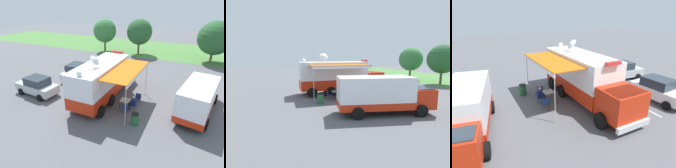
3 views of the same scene
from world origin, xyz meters
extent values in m
plane|color=#5B5B60|center=(0.00, 0.00, 0.00)|extent=(100.00, 100.00, 0.00)
cube|color=silver|center=(-3.12, 2.95, 0.00)|extent=(0.16, 4.80, 0.01)
cube|color=red|center=(0.00, 0.00, 1.15)|extent=(2.56, 7.22, 1.10)
cube|color=white|center=(0.00, 0.00, 2.55)|extent=(2.56, 7.22, 1.70)
cube|color=white|center=(0.00, 0.00, 1.70)|extent=(2.58, 7.24, 0.10)
cube|color=red|center=(-0.04, 4.65, 1.45)|extent=(2.32, 2.12, 1.70)
cube|color=#28333D|center=(-0.04, 4.85, 1.95)|extent=(2.16, 1.49, 0.70)
cube|color=silver|center=(-0.05, 5.78, 0.55)|extent=(2.38, 0.22, 0.36)
cylinder|color=black|center=(-1.29, 4.44, 0.50)|extent=(0.31, 1.00, 1.00)
cylinder|color=black|center=(1.21, 4.46, 0.50)|extent=(0.31, 1.00, 1.00)
cylinder|color=black|center=(-1.25, -0.55, 0.50)|extent=(0.31, 1.00, 1.00)
cylinder|color=black|center=(1.25, -0.53, 0.50)|extent=(0.31, 1.00, 1.00)
cylinder|color=black|center=(-1.23, -2.53, 0.50)|extent=(0.31, 1.00, 1.00)
cylinder|color=black|center=(1.27, -2.51, 0.50)|extent=(0.31, 1.00, 1.00)
cube|color=white|center=(0.00, 0.00, 3.45)|extent=(2.56, 7.22, 0.10)
cube|color=red|center=(-0.03, 3.70, 3.62)|extent=(1.10, 0.29, 0.20)
cylinder|color=silver|center=(0.01, -1.08, 3.73)|extent=(0.10, 0.10, 0.45)
cone|color=silver|center=(0.16, -1.08, 4.13)|extent=(0.72, 0.91, 0.81)
sphere|color=white|center=(0.03, -3.20, 3.68)|extent=(0.44, 0.44, 0.44)
cube|color=orange|center=(2.35, 0.02, 3.25)|extent=(2.25, 5.78, 0.06)
cube|color=white|center=(3.41, 0.03, 3.11)|extent=(0.13, 5.76, 0.24)
cylinder|color=silver|center=(3.33, 2.76, 1.63)|extent=(0.05, 0.05, 3.25)
cylinder|color=silver|center=(3.37, -2.70, 1.63)|extent=(0.05, 0.05, 3.25)
cube|color=silver|center=(2.48, -0.37, 0.71)|extent=(0.81, 0.81, 0.03)
cylinder|color=#333338|center=(2.11, 0.00, 0.35)|extent=(0.03, 0.03, 0.70)
cylinder|color=#333338|center=(2.85, 0.01, 0.35)|extent=(0.03, 0.03, 0.70)
cylinder|color=#333338|center=(2.11, -0.74, 0.35)|extent=(0.03, 0.03, 0.70)
cylinder|color=#333338|center=(2.85, -0.73, 0.35)|extent=(0.03, 0.03, 0.70)
cylinder|color=#3F9959|center=(2.61, -0.54, 0.83)|extent=(0.07, 0.07, 0.20)
cylinder|color=white|center=(2.61, -0.54, 0.94)|extent=(0.04, 0.04, 0.02)
cube|color=navy|center=(3.18, -0.32, 0.42)|extent=(0.48, 0.48, 0.04)
cube|color=navy|center=(3.40, -0.32, 0.65)|extent=(0.04, 0.48, 0.44)
cylinder|color=#333338|center=(2.96, -0.54, 0.21)|extent=(0.02, 0.02, 0.42)
cylinder|color=#333338|center=(2.96, -0.10, 0.21)|extent=(0.02, 0.02, 0.42)
cylinder|color=#333338|center=(3.40, -0.54, 0.21)|extent=(0.02, 0.02, 0.42)
cylinder|color=#333338|center=(3.40, -0.10, 0.21)|extent=(0.02, 0.02, 0.42)
cube|color=navy|center=(2.81, -1.12, 0.42)|extent=(0.48, 0.48, 0.04)
cube|color=navy|center=(2.81, -1.34, 0.65)|extent=(0.48, 0.04, 0.44)
cylinder|color=#333338|center=(2.59, -0.90, 0.21)|extent=(0.02, 0.02, 0.42)
cylinder|color=#333338|center=(3.03, -0.89, 0.21)|extent=(0.02, 0.02, 0.42)
cylinder|color=#333338|center=(2.59, -1.34, 0.21)|extent=(0.02, 0.02, 0.42)
cylinder|color=#333338|center=(3.03, -1.33, 0.21)|extent=(0.02, 0.02, 0.42)
cube|color=navy|center=(3.21, 0.75, 0.42)|extent=(0.49, 0.49, 0.04)
cube|color=navy|center=(3.21, 0.97, 0.65)|extent=(0.48, 0.05, 0.44)
cylinder|color=#333338|center=(3.44, 0.53, 0.21)|extent=(0.02, 0.02, 0.42)
cylinder|color=#333338|center=(3.00, 0.53, 0.21)|extent=(0.02, 0.02, 0.42)
cylinder|color=#333338|center=(3.43, 0.97, 0.21)|extent=(0.02, 0.02, 0.42)
cylinder|color=#333338|center=(2.99, 0.97, 0.21)|extent=(0.02, 0.02, 0.42)
cube|color=navy|center=(3.18, -0.32, 0.72)|extent=(0.24, 0.36, 0.56)
sphere|color=beige|center=(3.18, -0.32, 1.14)|extent=(0.22, 0.22, 0.22)
cylinder|color=navy|center=(3.06, -0.55, 0.76)|extent=(0.43, 0.09, 0.34)
cylinder|color=navy|center=(3.06, -0.09, 0.76)|extent=(0.43, 0.09, 0.34)
cylinder|color=#2D334C|center=(3.00, -0.42, 0.44)|extent=(0.38, 0.13, 0.13)
cylinder|color=#2D334C|center=(2.82, -0.42, 0.21)|extent=(0.11, 0.11, 0.42)
cube|color=black|center=(2.76, -0.42, 0.04)|extent=(0.24, 0.10, 0.07)
cylinder|color=#2D334C|center=(3.00, -0.22, 0.44)|extent=(0.38, 0.13, 0.13)
cylinder|color=#2D334C|center=(2.82, -0.22, 0.21)|extent=(0.11, 0.11, 0.42)
cube|color=black|center=(2.76, -0.22, 0.04)|extent=(0.24, 0.10, 0.07)
cylinder|color=#235B33|center=(3.98, -2.27, 0.42)|extent=(0.56, 0.56, 0.85)
cylinder|color=black|center=(3.98, -2.27, 0.88)|extent=(0.57, 0.57, 0.06)
cube|color=white|center=(7.90, 0.88, 1.60)|extent=(2.94, 5.48, 2.20)
cube|color=red|center=(7.90, 0.88, 0.75)|extent=(2.97, 5.50, 0.50)
cube|color=red|center=(8.47, 4.23, 1.12)|extent=(2.13, 1.90, 1.40)
cube|color=#28333D|center=(8.49, 4.33, 1.57)|extent=(1.84, 1.37, 0.60)
cylinder|color=black|center=(7.37, 4.01, 0.42)|extent=(0.40, 0.87, 0.84)
cylinder|color=black|center=(9.44, 3.66, 0.42)|extent=(0.40, 0.87, 0.84)
cylinder|color=black|center=(6.63, -0.35, 0.42)|extent=(0.40, 0.87, 0.84)
cylinder|color=black|center=(8.70, -0.71, 0.42)|extent=(0.40, 0.87, 0.84)
cube|color=silver|center=(-5.09, 3.43, 0.70)|extent=(2.06, 4.31, 0.76)
cube|color=#28333D|center=(-5.08, 3.28, 1.42)|extent=(1.73, 2.20, 0.68)
cylinder|color=black|center=(-6.07, 4.68, 0.32)|extent=(0.26, 0.65, 0.64)
cylinder|color=black|center=(-4.28, 4.79, 0.32)|extent=(0.26, 0.65, 0.64)
cylinder|color=black|center=(-5.91, 2.08, 0.32)|extent=(0.26, 0.65, 0.64)
cylinder|color=black|center=(-4.11, 2.19, 0.32)|extent=(0.26, 0.65, 0.64)
cube|color=#B2B5BA|center=(-6.17, -1.61, 0.70)|extent=(4.32, 2.11, 0.76)
cube|color=#28333D|center=(-6.02, -1.63, 1.42)|extent=(2.21, 1.75, 0.68)
cylinder|color=black|center=(-7.54, -2.41, 0.32)|extent=(0.65, 0.27, 0.64)
cylinder|color=black|center=(-7.40, -0.62, 0.32)|extent=(0.65, 0.27, 0.64)
cylinder|color=black|center=(-4.94, -2.61, 0.32)|extent=(0.65, 0.27, 0.64)
cylinder|color=black|center=(-4.81, -0.81, 0.32)|extent=(0.65, 0.27, 0.64)
cylinder|color=brown|center=(-7.95, 16.27, 1.10)|extent=(0.32, 0.32, 2.19)
sphere|color=#387A3D|center=(-7.95, 16.27, 3.60)|extent=(4.00, 4.00, 4.00)
cylinder|color=brown|center=(-1.89, 16.90, 1.12)|extent=(0.32, 0.32, 2.24)
sphere|color=#285B2D|center=(-1.89, 16.90, 3.70)|extent=(4.16, 4.16, 4.16)
camera|label=1|loc=(7.23, -13.10, 8.32)|focal=29.51mm
camera|label=2|loc=(19.30, -5.27, 4.11)|focal=29.35mm
camera|label=3|loc=(7.29, 11.72, 6.38)|focal=29.50mm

